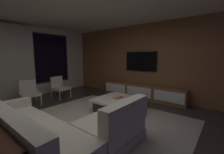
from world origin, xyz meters
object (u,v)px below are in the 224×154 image
coffee_table (118,104)px  media_console (142,92)px  accent_chair_by_curtain (29,91)px  accent_chair_near_window (59,86)px  book_stack_on_coffee_table (118,97)px  mounted_tv (141,61)px  sectional_couch (53,133)px

coffee_table → media_console: 1.56m
coffee_table → accent_chair_by_curtain: 2.85m
media_console → accent_chair_near_window: bearing=125.8°
book_stack_on_coffee_table → mounted_tv: (1.70, 0.20, 0.97)m
sectional_couch → book_stack_on_coffee_table: (2.08, 0.24, 0.09)m
coffee_table → mounted_tv: bearing=7.6°
book_stack_on_coffee_table → coffee_table: bearing=-132.6°
sectional_couch → mounted_tv: size_ratio=2.03×
coffee_table → mounted_tv: mounted_tv is taller
accent_chair_near_window → accent_chair_by_curtain: size_ratio=1.00×
accent_chair_near_window → mounted_tv: 3.18m
book_stack_on_coffee_table → media_console: media_console is taller
accent_chair_near_window → sectional_couch: bearing=-123.2°
sectional_couch → accent_chair_near_window: 3.29m
accent_chair_by_curtain → mounted_tv: size_ratio=0.63×
book_stack_on_coffee_table → mounted_tv: 1.97m
coffee_table → accent_chair_near_window: accent_chair_near_window is taller
accent_chair_near_window → media_console: bearing=-54.2°
sectional_couch → accent_chair_near_window: bearing=56.8°
accent_chair_by_curtain → accent_chair_near_window: bearing=1.5°
coffee_table → book_stack_on_coffee_table: 0.20m
accent_chair_by_curtain → book_stack_on_coffee_table: bearing=-61.3°
sectional_couch → coffee_table: size_ratio=2.16×
book_stack_on_coffee_table → accent_chair_near_window: accent_chair_near_window is taller
coffee_table → accent_chair_near_window: size_ratio=1.49×
coffee_table → mounted_tv: size_ratio=0.94×
accent_chair_near_window → media_console: (1.81, -2.51, -0.18)m
accent_chair_near_window → coffee_table: bearing=-84.3°
book_stack_on_coffee_table → mounted_tv: size_ratio=0.24×
media_console → book_stack_on_coffee_table: bearing=179.9°
book_stack_on_coffee_table → media_console: size_ratio=0.10×
sectional_couch → mounted_tv: (3.78, 0.44, 1.06)m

